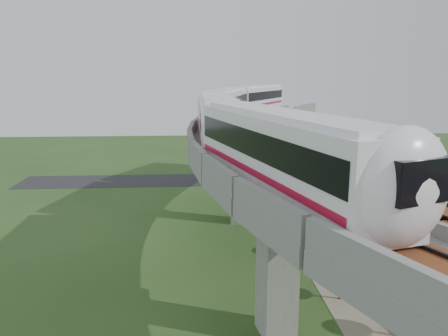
# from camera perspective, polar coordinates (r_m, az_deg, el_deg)

# --- Properties ---
(ground) EXTENTS (160.00, 160.00, 0.00)m
(ground) POSITION_cam_1_polar(r_m,az_deg,el_deg) (37.96, 2.47, -12.17)
(ground) COLOR #28481C
(ground) RESTS_ON ground
(dirt_lot) EXTENTS (18.00, 26.00, 0.04)m
(dirt_lot) POSITION_cam_1_polar(r_m,az_deg,el_deg) (40.13, 23.56, -11.80)
(dirt_lot) COLOR gray
(dirt_lot) RESTS_ON ground
(asphalt_road) EXTENTS (60.00, 8.00, 0.03)m
(asphalt_road) POSITION_cam_1_polar(r_m,az_deg,el_deg) (66.37, -0.31, -1.50)
(asphalt_road) COLOR #232326
(asphalt_road) RESTS_ON ground
(viaduct) EXTENTS (19.58, 73.98, 11.40)m
(viaduct) POSITION_cam_1_polar(r_m,az_deg,el_deg) (35.85, 8.72, 1.45)
(viaduct) COLOR #99968E
(viaduct) RESTS_ON ground
(metro_train) EXTENTS (13.69, 60.96, 3.64)m
(metro_train) POSITION_cam_1_polar(r_m,az_deg,el_deg) (41.18, 2.63, 7.50)
(metro_train) COLOR white
(metro_train) RESTS_ON ground
(fence) EXTENTS (3.87, 38.73, 1.50)m
(fence) POSITION_cam_1_polar(r_m,az_deg,el_deg) (39.85, 16.80, -10.31)
(fence) COLOR #2D382D
(fence) RESTS_ON ground
(tree_0) EXTENTS (1.92, 1.92, 2.53)m
(tree_0) POSITION_cam_1_polar(r_m,az_deg,el_deg) (59.88, 10.64, -1.54)
(tree_0) COLOR #382314
(tree_0) RESTS_ON ground
(tree_1) EXTENTS (2.35, 2.35, 2.82)m
(tree_1) POSITION_cam_1_polar(r_m,az_deg,el_deg) (56.52, 10.48, -2.24)
(tree_1) COLOR #382314
(tree_1) RESTS_ON ground
(tree_2) EXTENTS (3.03, 3.03, 3.49)m
(tree_2) POSITION_cam_1_polar(r_m,az_deg,el_deg) (48.82, 9.42, -4.00)
(tree_2) COLOR #382314
(tree_2) RESTS_ON ground
(tree_3) EXTENTS (2.09, 2.09, 3.01)m
(tree_3) POSITION_cam_1_polar(r_m,az_deg,el_deg) (43.87, 10.62, -6.01)
(tree_3) COLOR #382314
(tree_3) RESTS_ON ground
(tree_4) EXTENTS (2.75, 2.75, 3.07)m
(tree_4) POSITION_cam_1_polar(r_m,az_deg,el_deg) (39.07, 10.94, -8.66)
(tree_4) COLOR #382314
(tree_4) RESTS_ON ground
(tree_5) EXTENTS (1.91, 1.91, 3.09)m
(tree_5) POSITION_cam_1_polar(r_m,az_deg,el_deg) (32.33, 15.03, -12.68)
(tree_5) COLOR #382314
(tree_5) RESTS_ON ground
(tree_6) EXTENTS (1.90, 1.90, 2.84)m
(tree_6) POSITION_cam_1_polar(r_m,az_deg,el_deg) (29.38, 22.03, -16.34)
(tree_6) COLOR #382314
(tree_6) RESTS_ON ground
(car_red) EXTENTS (3.91, 2.77, 1.22)m
(car_red) POSITION_cam_1_polar(r_m,az_deg,el_deg) (42.69, 21.23, -9.25)
(car_red) COLOR #B11910
(car_red) RESTS_ON dirt_lot
(car_dark) EXTENTS (4.91, 3.31, 1.32)m
(car_dark) POSITION_cam_1_polar(r_m,az_deg,el_deg) (46.29, 19.54, -7.40)
(car_dark) COLOR black
(car_dark) RESTS_ON dirt_lot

